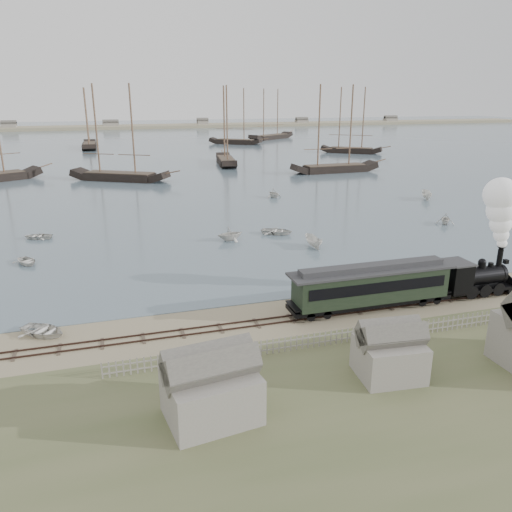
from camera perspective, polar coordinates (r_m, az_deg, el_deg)
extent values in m
plane|color=tan|center=(43.59, 4.39, -5.97)|extent=(600.00, 600.00, 0.00)
cube|color=#4C626D|center=(208.35, -12.94, 12.70)|extent=(600.00, 336.00, 0.06)
cube|color=#34221C|center=(41.44, 5.64, -7.18)|extent=(120.00, 0.08, 0.12)
cube|color=#34221C|center=(42.28, 5.12, -6.63)|extent=(120.00, 0.08, 0.12)
cube|color=#3D3227|center=(41.89, 5.37, -6.99)|extent=(120.00, 1.80, 0.06)
cube|color=gray|center=(288.00, -14.18, 13.95)|extent=(500.00, 20.00, 1.80)
cube|color=black|center=(50.51, 24.28, -3.22)|extent=(7.54, 2.22, 0.28)
cylinder|color=black|center=(49.87, 24.05, -2.09)|extent=(4.66, 1.66, 1.66)
cube|color=black|center=(48.28, 21.87, -2.17)|extent=(2.00, 2.44, 2.55)
cube|color=#323234|center=(47.87, 22.06, -0.67)|extent=(2.22, 2.66, 0.13)
cylinder|color=black|center=(50.79, 26.08, -0.24)|extent=(0.49, 0.49, 1.77)
sphere|color=black|center=(49.62, 24.44, -0.66)|extent=(0.71, 0.71, 0.71)
cone|color=black|center=(52.88, 27.19, -2.85)|extent=(1.55, 2.22, 2.22)
cube|color=black|center=(51.42, 26.66, -0.57)|extent=(0.39, 0.39, 0.39)
cube|color=black|center=(44.15, 12.90, -5.04)|extent=(14.60, 2.40, 0.37)
cube|color=black|center=(43.61, 13.03, -3.28)|extent=(13.56, 2.61, 2.61)
cube|color=black|center=(42.46, 13.92, -3.56)|extent=(12.52, 0.06, 0.94)
cube|color=black|center=(44.59, 12.23, -2.38)|extent=(12.52, 0.06, 0.94)
cube|color=#323234|center=(43.15, 13.15, -1.60)|extent=(14.60, 2.82, 0.19)
cube|color=#323234|center=(43.05, 13.18, -1.21)|extent=(13.04, 1.25, 0.47)
imported|color=silver|center=(42.03, -23.14, -7.83)|extent=(4.49, 4.66, 0.79)
imported|color=silver|center=(59.62, -24.72, -0.54)|extent=(4.02, 3.62, 0.68)
imported|color=silver|center=(62.93, -2.98, 2.56)|extent=(3.54, 3.90, 1.78)
imported|color=silver|center=(60.55, 6.55, 1.64)|extent=(3.60, 1.53, 1.36)
imported|color=silver|center=(65.92, 2.41, 2.87)|extent=(4.63, 5.05, 0.86)
imported|color=silver|center=(75.95, 20.84, 4.00)|extent=(3.88, 3.80, 1.55)
imported|color=silver|center=(93.14, 18.89, 6.60)|extent=(4.17, 2.93, 1.51)
imported|color=silver|center=(69.61, -23.65, 2.11)|extent=(3.31, 4.01, 0.72)
imported|color=silver|center=(89.81, 2.05, 7.20)|extent=(3.68, 3.38, 1.63)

